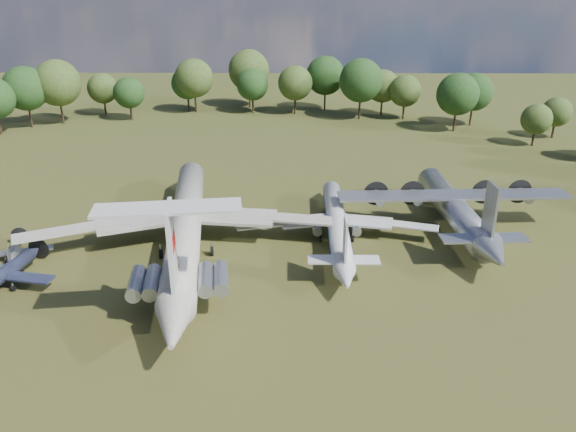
# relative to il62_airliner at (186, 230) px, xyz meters

# --- Properties ---
(ground) EXTENTS (300.00, 300.00, 0.00)m
(ground) POSITION_rel_il62_airliner_xyz_m (4.81, -0.88, -2.88)
(ground) COLOR #243C14
(ground) RESTS_ON ground
(il62_airliner) EXTENTS (52.34, 64.02, 5.76)m
(il62_airliner) POSITION_rel_il62_airliner_xyz_m (0.00, 0.00, 0.00)
(il62_airliner) COLOR silver
(il62_airliner) RESTS_ON ground
(tu104_jet) EXTENTS (28.91, 38.45, 3.83)m
(tu104_jet) POSITION_rel_il62_airliner_xyz_m (20.83, 3.42, -0.96)
(tu104_jet) COLOR silver
(tu104_jet) RESTS_ON ground
(an12_transport) EXTENTS (36.01, 39.84, 5.03)m
(an12_transport) POSITION_rel_il62_airliner_xyz_m (38.44, 7.43, -0.36)
(an12_transport) COLOR #999CA0
(an12_transport) RESTS_ON ground
(small_prop_west) EXTENTS (15.60, 19.24, 2.52)m
(small_prop_west) POSITION_rel_il62_airliner_xyz_m (-20.53, -10.70, -1.62)
(small_prop_west) COLOR black
(small_prop_west) RESTS_ON ground
(small_prop_northwest) EXTENTS (13.13, 15.26, 1.89)m
(small_prop_northwest) POSITION_rel_il62_airliner_xyz_m (-22.17, -3.69, -1.93)
(small_prop_northwest) COLOR #9A9DA2
(small_prop_northwest) RESTS_ON ground
(person_on_il62) EXTENTS (0.70, 0.63, 1.60)m
(person_on_il62) POSITION_rel_il62_airliner_xyz_m (2.08, -15.98, 3.68)
(person_on_il62) COLOR olive
(person_on_il62) RESTS_ON il62_airliner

